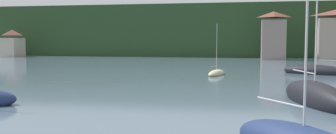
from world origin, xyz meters
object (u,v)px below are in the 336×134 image
object	(u,v)px
shore_building_westcentral	(273,36)
sailboat_far_10	(315,71)
sailboat_mid_2	(314,97)
shore_building_central	(336,36)
shore_building_west	(12,44)
sailboat_far_7	(216,73)

from	to	relation	value
shore_building_westcentral	sailboat_far_10	bearing A→B (deg)	-85.60
sailboat_mid_2	shore_building_central	bearing A→B (deg)	149.66
sailboat_mid_2	sailboat_far_10	world-z (taller)	sailboat_mid_2
shore_building_central	sailboat_mid_2	world-z (taller)	shore_building_central
shore_building_west	shore_building_central	size ratio (longest dim) A/B	0.64
shore_building_west	sailboat_far_7	bearing A→B (deg)	-35.44
shore_building_west	sailboat_far_10	xyz separation A→B (m)	(60.15, -31.15, -2.64)
sailboat_mid_2	sailboat_far_10	bearing A→B (deg)	153.55
shore_building_westcentral	sailboat_mid_2	size ratio (longest dim) A/B	1.03
shore_building_central	sailboat_mid_2	bearing A→B (deg)	-104.13
shore_building_west	sailboat_far_7	distance (m)	60.08
shore_building_west	sailboat_far_10	distance (m)	67.79
shore_building_westcentral	sailboat_far_7	distance (m)	35.57
shore_building_west	shore_building_westcentral	distance (m)	57.83
shore_building_westcentral	sailboat_mid_2	xyz separation A→B (m)	(-1.53, -51.98, -4.15)
shore_building_westcentral	shore_building_central	distance (m)	11.56
sailboat_mid_2	sailboat_far_7	world-z (taller)	sailboat_mid_2
shore_building_central	sailboat_far_7	size ratio (longest dim) A/B	1.59
sailboat_far_10	sailboat_far_7	bearing A→B (deg)	40.53
shore_building_central	sailboat_mid_2	size ratio (longest dim) A/B	1.06
shore_building_west	sailboat_far_7	world-z (taller)	shore_building_west
sailboat_mid_2	sailboat_far_10	xyz separation A→B (m)	(3.88, 21.48, -0.11)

